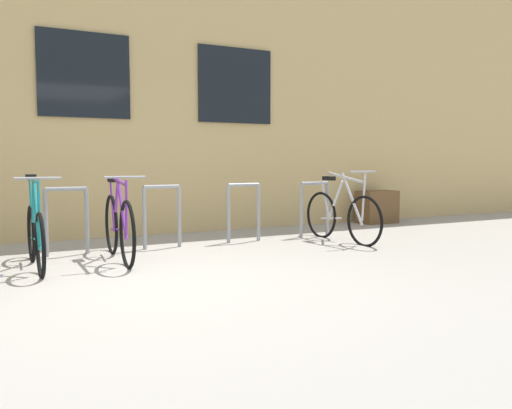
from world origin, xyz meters
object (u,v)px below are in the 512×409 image
object	(u,v)px
bicycle_purple	(119,226)
planter_box	(377,207)
bicycle_silver	(342,215)
bicycle_teal	(35,234)

from	to	relation	value
bicycle_purple	planter_box	bearing A→B (deg)	16.68
bicycle_purple	bicycle_silver	xyz separation A→B (m)	(3.18, -0.01, -0.02)
planter_box	bicycle_purple	bearing A→B (deg)	-163.32
bicycle_teal	planter_box	world-z (taller)	bicycle_teal
bicycle_purple	bicycle_teal	distance (m)	0.91
bicycle_silver	planter_box	xyz separation A→B (m)	(1.94, 1.54, -0.08)
bicycle_purple	bicycle_teal	world-z (taller)	bicycle_teal
bicycle_teal	planter_box	distance (m)	6.24
bicycle_purple	bicycle_silver	distance (m)	3.18
bicycle_silver	bicycle_teal	size ratio (longest dim) A/B	1.03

